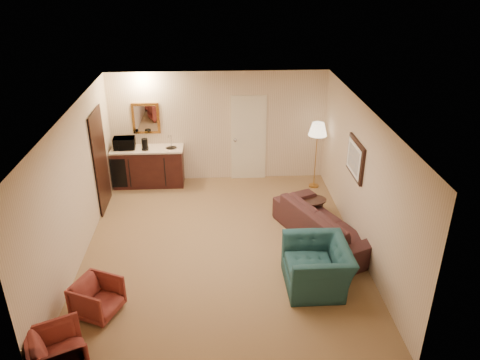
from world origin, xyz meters
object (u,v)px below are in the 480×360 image
object	(u,v)px
sofa	(326,218)
coffee_maker	(145,144)
teal_armchair	(318,259)
microwave	(124,142)
floor_lamp	(316,155)
coffee_table	(308,208)
rose_chair_near	(97,296)
waste_bin	(177,180)
rose_chair_far	(58,352)
wetbar_cabinet	(149,167)

from	to	relation	value
sofa	coffee_maker	distance (m)	4.44
teal_armchair	microwave	bearing A→B (deg)	-137.54
teal_armchair	floor_lamp	bearing A→B (deg)	168.64
teal_armchair	coffee_table	xyz separation A→B (m)	(0.29, 2.20, -0.29)
sofa	rose_chair_near	bearing A→B (deg)	90.87
rose_chair_near	waste_bin	world-z (taller)	rose_chair_near
rose_chair_near	floor_lamp	bearing A→B (deg)	-20.72
rose_chair_near	coffee_maker	distance (m)	4.39
sofa	rose_chair_far	distance (m)	5.05
wetbar_cabinet	rose_chair_near	size ratio (longest dim) A/B	2.61
rose_chair_near	coffee_maker	world-z (taller)	coffee_maker
rose_chair_near	coffee_maker	xyz separation A→B (m)	(0.23, 4.32, 0.74)
rose_chair_far	waste_bin	xyz separation A→B (m)	(1.15, 5.45, -0.22)
coffee_table	waste_bin	xyz separation A→B (m)	(-2.80, 1.65, -0.07)
wetbar_cabinet	waste_bin	xyz separation A→B (m)	(0.65, -0.07, -0.33)
wetbar_cabinet	coffee_maker	world-z (taller)	coffee_maker
teal_armchair	sofa	bearing A→B (deg)	161.36
wetbar_cabinet	rose_chair_near	world-z (taller)	wetbar_cabinet
wetbar_cabinet	coffee_maker	distance (m)	0.60
sofa	microwave	xyz separation A→B (m)	(-4.10, 2.58, 0.63)
rose_chair_near	rose_chair_far	distance (m)	1.13
teal_armchair	floor_lamp	xyz separation A→B (m)	(0.69, 3.60, 0.28)
wetbar_cabinet	teal_armchair	bearing A→B (deg)	-51.16
rose_chair_near	coffee_table	size ratio (longest dim) A/B	0.88
sofa	teal_armchair	bearing A→B (deg)	137.28
wetbar_cabinet	waste_bin	world-z (taller)	wetbar_cabinet
sofa	coffee_table	bearing A→B (deg)	-14.72
coffee_maker	waste_bin	bearing A→B (deg)	5.63
sofa	rose_chair_near	distance (m)	4.27
rose_chair_far	coffee_table	world-z (taller)	rose_chair_far
coffee_maker	microwave	bearing A→B (deg)	172.08
teal_armchair	rose_chair_near	distance (m)	3.45
sofa	waste_bin	size ratio (longest dim) A/B	8.70
rose_chair_near	coffee_maker	bearing A→B (deg)	21.31
waste_bin	sofa	bearing A→B (deg)	-40.40
rose_chair_far	coffee_table	distance (m)	5.48
sofa	coffee_table	world-z (taller)	sofa
waste_bin	coffee_maker	distance (m)	1.14
wetbar_cabinet	rose_chair_near	distance (m)	4.42
rose_chair_near	coffee_table	bearing A→B (deg)	-29.62
waste_bin	coffee_maker	size ratio (longest dim) A/B	1.01
microwave	rose_chair_near	bearing A→B (deg)	-89.99
wetbar_cabinet	sofa	size ratio (longest dim) A/B	0.70
floor_lamp	waste_bin	bearing A→B (deg)	175.53
teal_armchair	microwave	size ratio (longest dim) A/B	2.40
sofa	rose_chair_far	xyz separation A→B (m)	(-4.10, -2.94, -0.10)
teal_armchair	waste_bin	size ratio (longest dim) A/B	4.27
rose_chair_near	coffee_table	world-z (taller)	rose_chair_near
waste_bin	floor_lamp	bearing A→B (deg)	-4.47
rose_chair_far	coffee_table	bearing A→B (deg)	-70.78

